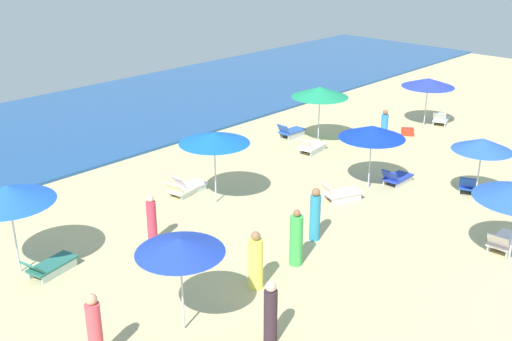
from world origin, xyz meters
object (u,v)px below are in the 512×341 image
umbrella_6 (483,144)px  lounge_chair_6_0 (468,185)px  lounge_chair_0_0 (504,241)px  lounge_chair_2_1 (182,189)px  umbrella_5 (8,194)px  beachgoer_0 (95,330)px  umbrella_3 (372,132)px  beachgoer_1 (152,220)px  umbrella_2 (214,138)px  lounge_chair_5_0 (49,266)px  beachgoer_6 (384,129)px  lounge_chair_7_0 (291,131)px  lounge_chair_3_0 (340,193)px  lounge_chair_3_1 (396,178)px  lounge_chair_7_1 (311,147)px  beachgoer_2 (296,239)px  beachgoer_5 (256,262)px  lounge_chair_4_0 (441,119)px  beachgoer_7 (271,313)px  cooler_box_1 (407,132)px  umbrella_1 (180,245)px  umbrella_4 (428,82)px  lounge_chair_2_0 (188,185)px  beachgoer_4 (315,215)px  umbrella_7 (320,92)px

umbrella_6 → lounge_chair_6_0: size_ratio=1.78×
lounge_chair_0_0 → lounge_chair_2_1: (-3.99, 9.99, -0.03)m
umbrella_5 → beachgoer_0: size_ratio=1.51×
umbrella_3 → beachgoer_1: (-8.10, 2.35, -1.41)m
umbrella_2 → lounge_chair_5_0: bearing=-178.5°
lounge_chair_2_1 → beachgoer_6: 9.88m
lounge_chair_7_0 → beachgoer_0: bearing=116.9°
lounge_chair_3_0 → lounge_chair_3_1: lounge_chair_3_0 is taller
lounge_chair_7_1 → beachgoer_2: bearing=118.4°
beachgoer_0 → beachgoer_5: size_ratio=1.04×
lounge_chair_4_0 → beachgoer_7: bearing=88.1°
lounge_chair_7_1 → cooler_box_1: (4.93, -1.74, -0.11)m
lounge_chair_3_1 → lounge_chair_7_0: lounge_chair_7_0 is taller
umbrella_1 → beachgoer_5: 2.92m
beachgoer_1 → beachgoer_2: 4.45m
lounge_chair_2_1 → lounge_chair_6_0: lounge_chair_6_0 is taller
umbrella_1 → umbrella_3: 10.41m
umbrella_4 → lounge_chair_4_0: (0.76, -0.47, -1.87)m
lounge_chair_2_0 → beachgoer_6: bearing=-102.4°
umbrella_4 → lounge_chair_7_1: umbrella_4 is taller
beachgoer_2 → beachgoer_5: beachgoer_2 is taller
lounge_chair_2_0 → beachgoer_1: beachgoer_1 is taller
lounge_chair_7_1 → beachgoer_7: 12.99m
lounge_chair_6_0 → lounge_chair_7_1: (-0.62, 6.72, -0.00)m
lounge_chair_2_1 → lounge_chair_7_0: bearing=-89.1°
lounge_chair_5_0 → umbrella_6: umbrella_6 is taller
umbrella_3 → beachgoer_1: size_ratio=1.52×
umbrella_2 → lounge_chair_5_0: size_ratio=1.58×
lounge_chair_3_0 → beachgoer_0: (-10.70, -1.23, 0.56)m
beachgoer_1 → beachgoer_6: (12.50, -0.18, 0.02)m
lounge_chair_2_1 → beachgoer_5: bearing=147.4°
umbrella_2 → lounge_chair_2_1: bearing=108.6°
beachgoer_4 → beachgoer_0: bearing=166.0°
umbrella_1 → beachgoer_6: bearing=14.6°
lounge_chair_5_0 → umbrella_2: bearing=-100.5°
umbrella_6 → lounge_chair_7_0: umbrella_6 is taller
umbrella_2 → lounge_chair_7_0: 8.00m
lounge_chair_0_0 → umbrella_7: 10.88m
lounge_chair_0_0 → umbrella_5: 14.15m
lounge_chair_2_0 → lounge_chair_7_0: bearing=-77.7°
umbrella_3 → beachgoer_7: bearing=-159.3°
lounge_chair_3_1 → beachgoer_7: bearing=105.8°
lounge_chair_7_0 → cooler_box_1: 5.42m
beachgoer_1 → beachgoer_5: 4.00m
lounge_chair_7_1 → lounge_chair_7_0: bearing=-34.2°
lounge_chair_7_1 → beachgoer_0: 14.72m
umbrella_3 → umbrella_7: size_ratio=0.93×
umbrella_1 → beachgoer_4: (5.71, 0.56, -1.44)m
umbrella_7 → beachgoer_6: bearing=-51.6°
umbrella_3 → lounge_chair_3_1: size_ratio=1.79×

